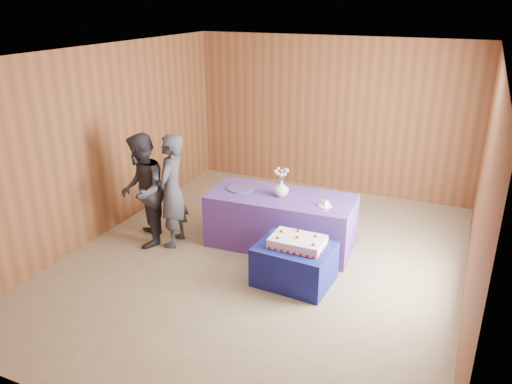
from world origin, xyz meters
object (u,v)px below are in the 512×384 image
Objects in this scene: cake_table at (294,264)px; sheet_cake at (297,242)px; serving_table at (281,221)px; vase at (281,188)px; guest_left at (172,191)px; guest_right at (142,191)px.

cake_table is 0.31m from sheet_cake.
sheet_cake is (0.03, 0.01, 0.31)m from cake_table.
serving_table reaches higher than cake_table.
serving_table is (-0.51, 0.86, 0.12)m from cake_table.
guest_left is at bearing -157.29° from vase.
guest_left is at bearing 175.12° from cake_table.
vase is 1.51m from guest_left.
guest_left is at bearing 79.42° from guest_right.
guest_left reaches higher than guest_right.
serving_table is at bearing 101.61° from guest_left.
guest_right is (-2.29, 0.14, 0.55)m from cake_table.
vase is at bearing 101.80° from guest_left.
serving_table is 1.24× the size of guest_left.
sheet_cake is at bearing 55.08° from guest_right.
cake_table is at bearing -168.52° from sheet_cake.
serving_table is at bearing 123.01° from sheet_cake.
serving_table is 1.57m from guest_left.
serving_table is 1.97m from guest_right.
cake_table is 0.45× the size of serving_table.
serving_table is at bearing 124.31° from cake_table.
guest_left reaches higher than serving_table.
sheet_cake is at bearing -57.28° from vase.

